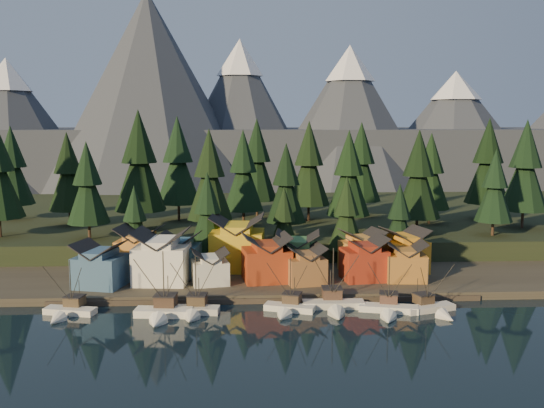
{
  "coord_description": "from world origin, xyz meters",
  "views": [
    {
      "loc": [
        -4.32,
        -92.99,
        33.0
      ],
      "look_at": [
        1.79,
        30.0,
        16.44
      ],
      "focal_mm": 40.0,
      "sensor_mm": 36.0,
      "label": 1
    }
  ],
  "objects_px": {
    "boat_3": "(288,301)",
    "house_back_1": "(180,253)",
    "house_front_0": "(100,263)",
    "boat_2": "(195,302)",
    "boat_1": "(162,304)",
    "boat_6": "(433,303)",
    "house_front_1": "(162,255)",
    "boat_5": "(389,303)",
    "house_back_0": "(140,248)",
    "boat_4": "(334,298)",
    "boat_0": "(67,304)"
  },
  "relations": [
    {
      "from": "house_front_0",
      "to": "house_front_1",
      "type": "height_order",
      "value": "house_front_1"
    },
    {
      "from": "boat_0",
      "to": "house_back_1",
      "type": "relative_size",
      "value": 1.16
    },
    {
      "from": "boat_3",
      "to": "house_front_1",
      "type": "xyz_separation_m",
      "value": [
        -23.94,
        15.78,
        5.07
      ]
    },
    {
      "from": "boat_0",
      "to": "boat_2",
      "type": "relative_size",
      "value": 0.94
    },
    {
      "from": "boat_6",
      "to": "house_front_0",
      "type": "xyz_separation_m",
      "value": [
        -60.76,
        14.92,
        4.22
      ]
    },
    {
      "from": "boat_2",
      "to": "boat_6",
      "type": "xyz_separation_m",
      "value": [
        41.54,
        -1.0,
        -0.42
      ]
    },
    {
      "from": "house_front_0",
      "to": "boat_1",
      "type": "bearing_deg",
      "value": -33.93
    },
    {
      "from": "boat_1",
      "to": "boat_6",
      "type": "xyz_separation_m",
      "value": [
        46.97,
        0.43,
        -0.6
      ]
    },
    {
      "from": "boat_2",
      "to": "house_front_0",
      "type": "height_order",
      "value": "house_front_0"
    },
    {
      "from": "boat_5",
      "to": "boat_3",
      "type": "bearing_deg",
      "value": -171.32
    },
    {
      "from": "boat_0",
      "to": "house_front_0",
      "type": "distance_m",
      "value": 14.21
    },
    {
      "from": "boat_3",
      "to": "house_back_1",
      "type": "bearing_deg",
      "value": 153.5
    },
    {
      "from": "house_front_1",
      "to": "boat_5",
      "type": "bearing_deg",
      "value": -17.15
    },
    {
      "from": "house_back_1",
      "to": "boat_1",
      "type": "bearing_deg",
      "value": -82.44
    },
    {
      "from": "boat_2",
      "to": "house_back_1",
      "type": "height_order",
      "value": "house_back_1"
    },
    {
      "from": "boat_1",
      "to": "boat_4",
      "type": "bearing_deg",
      "value": 11.66
    },
    {
      "from": "boat_2",
      "to": "boat_0",
      "type": "bearing_deg",
      "value": -174.94
    },
    {
      "from": "boat_4",
      "to": "house_back_0",
      "type": "relative_size",
      "value": 1.21
    },
    {
      "from": "house_front_0",
      "to": "boat_3",
      "type": "bearing_deg",
      "value": -6.51
    },
    {
      "from": "house_front_1",
      "to": "boat_6",
      "type": "bearing_deg",
      "value": -13.86
    },
    {
      "from": "boat_1",
      "to": "house_front_1",
      "type": "xyz_separation_m",
      "value": [
        -2.22,
        17.74,
        4.61
      ]
    },
    {
      "from": "house_back_0",
      "to": "house_back_1",
      "type": "xyz_separation_m",
      "value": [
        8.66,
        -3.28,
        -0.52
      ]
    },
    {
      "from": "boat_0",
      "to": "boat_5",
      "type": "relative_size",
      "value": 0.91
    },
    {
      "from": "boat_3",
      "to": "house_back_1",
      "type": "distance_m",
      "value": 30.27
    },
    {
      "from": "boat_5",
      "to": "house_back_1",
      "type": "bearing_deg",
      "value": 162.79
    },
    {
      "from": "boat_6",
      "to": "house_front_1",
      "type": "bearing_deg",
      "value": 142.48
    },
    {
      "from": "house_back_1",
      "to": "boat_3",
      "type": "bearing_deg",
      "value": -36.22
    },
    {
      "from": "boat_3",
      "to": "house_back_1",
      "type": "height_order",
      "value": "house_back_1"
    },
    {
      "from": "boat_1",
      "to": "boat_5",
      "type": "relative_size",
      "value": 1.08
    },
    {
      "from": "house_front_0",
      "to": "boat_2",
      "type": "bearing_deg",
      "value": -21.78
    },
    {
      "from": "house_front_1",
      "to": "house_back_1",
      "type": "height_order",
      "value": "house_front_1"
    },
    {
      "from": "boat_1",
      "to": "boat_3",
      "type": "xyz_separation_m",
      "value": [
        21.72,
        1.96,
        -0.46
      ]
    },
    {
      "from": "house_back_0",
      "to": "house_back_1",
      "type": "bearing_deg",
      "value": -11.86
    },
    {
      "from": "boat_1",
      "to": "house_front_0",
      "type": "xyz_separation_m",
      "value": [
        -13.79,
        15.35,
        3.62
      ]
    },
    {
      "from": "boat_3",
      "to": "boat_6",
      "type": "relative_size",
      "value": 1.01
    },
    {
      "from": "boat_5",
      "to": "house_front_0",
      "type": "height_order",
      "value": "house_front_0"
    },
    {
      "from": "boat_3",
      "to": "house_front_0",
      "type": "xyz_separation_m",
      "value": [
        -35.5,
        13.39,
        4.08
      ]
    },
    {
      "from": "house_front_0",
      "to": "house_back_0",
      "type": "height_order",
      "value": "house_back_0"
    },
    {
      "from": "boat_3",
      "to": "house_back_0",
      "type": "xyz_separation_m",
      "value": [
        -29.65,
        24.69,
        4.64
      ]
    },
    {
      "from": "boat_0",
      "to": "boat_2",
      "type": "bearing_deg",
      "value": 11.58
    },
    {
      "from": "boat_6",
      "to": "boat_2",
      "type": "bearing_deg",
      "value": 160.49
    },
    {
      "from": "house_front_0",
      "to": "house_front_1",
      "type": "distance_m",
      "value": 11.85
    },
    {
      "from": "boat_0",
      "to": "boat_2",
      "type": "height_order",
      "value": "boat_2"
    },
    {
      "from": "boat_4",
      "to": "house_front_0",
      "type": "bearing_deg",
      "value": 165.57
    },
    {
      "from": "boat_4",
      "to": "boat_5",
      "type": "height_order",
      "value": "boat_4"
    },
    {
      "from": "boat_1",
      "to": "house_back_1",
      "type": "distance_m",
      "value": 23.67
    },
    {
      "from": "house_front_0",
      "to": "boat_5",
      "type": "bearing_deg",
      "value": -1.56
    },
    {
      "from": "boat_2",
      "to": "house_back_0",
      "type": "xyz_separation_m",
      "value": [
        -13.36,
        25.23,
        4.36
      ]
    },
    {
      "from": "boat_1",
      "to": "boat_4",
      "type": "height_order",
      "value": "boat_1"
    },
    {
      "from": "boat_0",
      "to": "boat_6",
      "type": "xyz_separation_m",
      "value": [
        63.47,
        -1.58,
        -0.13
      ]
    }
  ]
}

